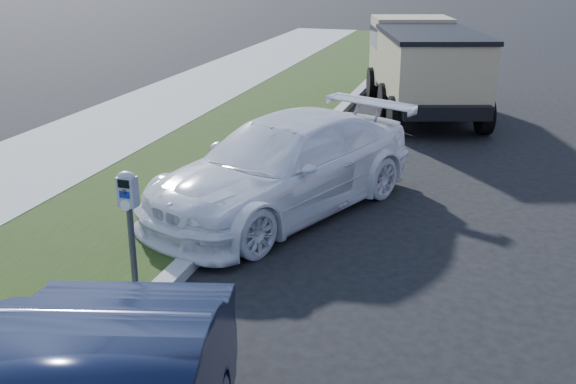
# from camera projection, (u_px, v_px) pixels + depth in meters

# --- Properties ---
(ground) EXTENTS (120.00, 120.00, 0.00)m
(ground) POSITION_uv_depth(u_px,v_px,m) (384.00, 319.00, 7.39)
(ground) COLOR black
(ground) RESTS_ON ground
(streetside) EXTENTS (6.12, 50.00, 0.15)m
(streetside) POSITION_uv_depth(u_px,v_px,m) (55.00, 202.00, 10.67)
(streetside) COLOR gray
(streetside) RESTS_ON ground
(parking_meter) EXTENTS (0.21, 0.15, 1.51)m
(parking_meter) POSITION_uv_depth(u_px,v_px,m) (129.00, 209.00, 7.16)
(parking_meter) COLOR #3F4247
(parking_meter) RESTS_ON ground
(white_wagon) EXTENTS (3.85, 5.34, 1.44)m
(white_wagon) POSITION_uv_depth(u_px,v_px,m) (287.00, 165.00, 10.34)
(white_wagon) COLOR white
(white_wagon) RESTS_ON ground
(dump_truck) EXTENTS (3.57, 5.88, 2.17)m
(dump_truck) POSITION_uv_depth(u_px,v_px,m) (422.00, 63.00, 16.57)
(dump_truck) COLOR black
(dump_truck) RESTS_ON ground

